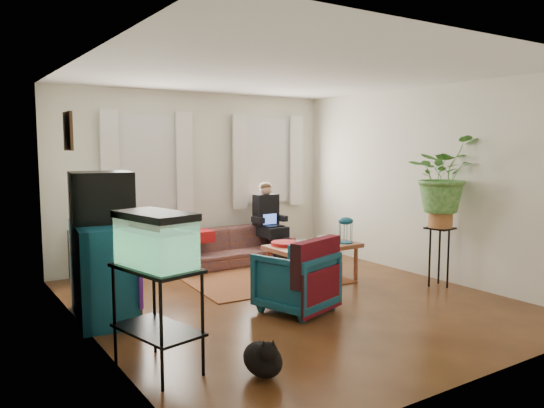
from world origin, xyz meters
TOP-DOWN VIEW (x-y plane):
  - floor at (0.00, 0.00)m, footprint 4.50×5.00m
  - ceiling at (0.00, 0.00)m, footprint 4.50×5.00m
  - wall_back at (0.00, 2.50)m, footprint 4.50×0.01m
  - wall_front at (0.00, -2.50)m, footprint 4.50×0.01m
  - wall_left at (-2.25, 0.00)m, footprint 0.01×5.00m
  - wall_right at (2.25, 0.00)m, footprint 0.01×5.00m
  - window_left at (-0.80, 2.48)m, footprint 1.08×0.04m
  - window_right at (1.25, 2.48)m, footprint 1.08×0.04m
  - curtains_left at (-0.80, 2.40)m, footprint 1.36×0.06m
  - curtains_right at (1.25, 2.40)m, footprint 1.36×0.06m
  - picture_frame at (-2.21, 0.85)m, footprint 0.04×0.32m
  - area_rug at (0.27, 1.05)m, footprint 2.11×1.73m
  - sofa at (0.35, 2.05)m, footprint 1.88×0.76m
  - seated_person at (1.03, 2.06)m, footprint 0.48×0.58m
  - side_table at (-1.65, 2.37)m, footprint 0.58×0.58m
  - table_lamp at (-1.65, 2.37)m, footprint 0.43×0.43m
  - dresser at (-1.99, 0.58)m, footprint 0.69×1.17m
  - crt_tv at (-1.95, 0.69)m, footprint 0.68×0.63m
  - aquarium_stand at (-2.00, -0.99)m, footprint 0.58×0.83m
  - aquarium at (-2.00, -0.99)m, footprint 0.52×0.76m
  - black_cat at (-1.37, -1.56)m, footprint 0.38×0.47m
  - armchair at (-0.17, -0.34)m, footprint 0.89×0.86m
  - serape_throw at (-0.08, -0.61)m, footprint 0.75×0.39m
  - coffee_table at (0.75, 0.55)m, footprint 1.23×0.69m
  - cup_a at (0.47, 0.44)m, footprint 0.14×0.14m
  - cup_b at (0.81, 0.35)m, footprint 0.11×0.11m
  - bowl at (1.08, 0.67)m, footprint 0.24×0.24m
  - snack_tray at (0.41, 0.71)m, footprint 0.38×0.38m
  - birdcage at (1.17, 0.39)m, footprint 0.20×0.20m
  - plant_stand at (1.97, -0.50)m, footprint 0.36×0.36m
  - potted_plant at (1.97, -0.50)m, footprint 0.97×0.87m

SIDE VIEW (x-z plane):
  - floor at x=0.00m, z-range -0.01..0.01m
  - area_rug at x=0.27m, z-range 0.00..0.01m
  - black_cat at x=-1.37m, z-range 0.00..0.35m
  - coffee_table at x=0.75m, z-range 0.00..0.50m
  - side_table at x=-1.65m, z-range 0.00..0.67m
  - armchair at x=-0.17m, z-range 0.00..0.73m
  - sofa at x=0.35m, z-range 0.00..0.73m
  - plant_stand at x=1.97m, z-range 0.00..0.76m
  - aquarium_stand at x=-2.00m, z-range 0.00..0.85m
  - dresser at x=-1.99m, z-range 0.00..1.00m
  - serape_throw at x=-0.08m, z-range 0.22..0.82m
  - snack_tray at x=0.41m, z-range 0.50..0.55m
  - bowl at x=1.08m, z-range 0.50..0.56m
  - cup_b at x=0.81m, z-range 0.50..0.61m
  - cup_a at x=0.47m, z-range 0.50..0.61m
  - seated_person at x=1.03m, z-range 0.00..1.12m
  - birdcage at x=1.17m, z-range 0.50..0.86m
  - table_lamp at x=-1.65m, z-range 0.65..1.26m
  - aquarium at x=-2.00m, z-range 0.85..1.30m
  - crt_tv at x=-1.95m, z-range 1.00..1.53m
  - potted_plant at x=1.97m, z-range 0.81..1.78m
  - wall_back at x=0.00m, z-range 0.00..2.60m
  - wall_front at x=0.00m, z-range 0.00..2.60m
  - wall_left at x=-2.25m, z-range 0.00..2.60m
  - wall_right at x=2.25m, z-range 0.00..2.60m
  - curtains_left at x=-0.80m, z-range 0.80..2.30m
  - curtains_right at x=1.25m, z-range 0.80..2.30m
  - window_left at x=-0.80m, z-range 0.86..2.24m
  - window_right at x=1.25m, z-range 0.86..2.24m
  - picture_frame at x=-2.21m, z-range 1.75..2.15m
  - ceiling at x=0.00m, z-range 2.60..2.60m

